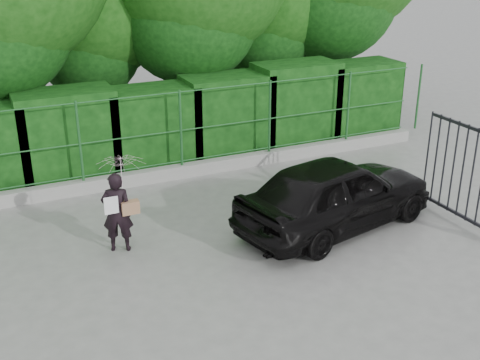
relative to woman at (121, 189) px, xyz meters
name	(u,v)px	position (x,y,z in m)	size (l,w,h in m)	color
ground	(250,269)	(1.74, -1.65, -1.16)	(80.00, 80.00, 0.00)	gray
kerb	(166,173)	(1.74, 2.85, -1.01)	(14.00, 0.25, 0.30)	#9E9E99
fence	(173,129)	(1.96, 2.85, 0.04)	(14.13, 0.06, 1.80)	#1F5826
hedge	(151,125)	(1.72, 3.85, -0.11)	(14.20, 1.20, 2.30)	black
woman	(121,189)	(0.00, 0.00, 0.00)	(0.89, 0.86, 1.77)	black
car	(336,193)	(3.96, -0.88, -0.45)	(1.69, 4.21, 1.43)	black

